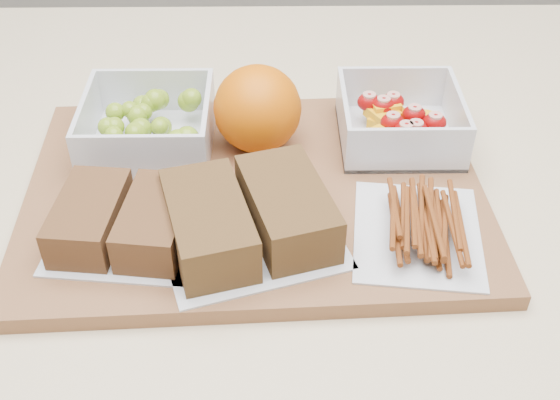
# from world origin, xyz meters

# --- Properties ---
(cutting_board) EXTENTS (0.43, 0.32, 0.02)m
(cutting_board) POSITION_xyz_m (-0.03, 0.02, 0.91)
(cutting_board) COLOR brown
(cutting_board) RESTS_ON counter
(grape_container) EXTENTS (0.12, 0.12, 0.05)m
(grape_container) POSITION_xyz_m (-0.13, 0.09, 0.94)
(grape_container) COLOR silver
(grape_container) RESTS_ON cutting_board
(fruit_container) EXTENTS (0.12, 0.12, 0.05)m
(fruit_container) POSITION_xyz_m (0.11, 0.10, 0.94)
(fruit_container) COLOR silver
(fruit_container) RESTS_ON cutting_board
(orange) EXTENTS (0.09, 0.09, 0.09)m
(orange) POSITION_xyz_m (-0.03, 0.09, 0.96)
(orange) COLOR #E16305
(orange) RESTS_ON cutting_board
(sandwich_bag_left) EXTENTS (0.13, 0.12, 0.04)m
(sandwich_bag_left) POSITION_xyz_m (-0.14, -0.04, 0.93)
(sandwich_bag_left) COLOR silver
(sandwich_bag_left) RESTS_ON cutting_board
(sandwich_bag_center) EXTENTS (0.18, 0.17, 0.04)m
(sandwich_bag_center) POSITION_xyz_m (-0.03, -0.04, 0.94)
(sandwich_bag_center) COLOR silver
(sandwich_bag_center) RESTS_ON cutting_board
(pretzel_bag) EXTENTS (0.12, 0.14, 0.03)m
(pretzel_bag) POSITION_xyz_m (0.11, -0.04, 0.93)
(pretzel_bag) COLOR silver
(pretzel_bag) RESTS_ON cutting_board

